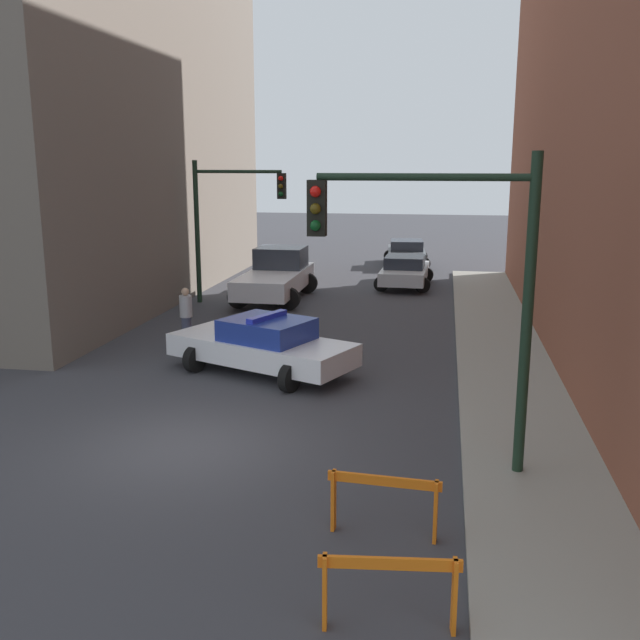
% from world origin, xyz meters
% --- Properties ---
extents(ground_plane, '(120.00, 120.00, 0.00)m').
position_xyz_m(ground_plane, '(0.00, 0.00, 0.00)').
color(ground_plane, '#38383D').
extents(sidewalk_right, '(2.40, 44.00, 0.12)m').
position_xyz_m(sidewalk_right, '(6.20, 0.00, 0.06)').
color(sidewalk_right, gray).
rests_on(sidewalk_right, ground_plane).
extents(building_corner_left, '(14.00, 20.00, 17.20)m').
position_xyz_m(building_corner_left, '(-12.00, 14.00, 8.60)').
color(building_corner_left, '#6B6056').
rests_on(building_corner_left, ground_plane).
extents(traffic_light_near, '(3.64, 0.35, 5.20)m').
position_xyz_m(traffic_light_near, '(4.73, -0.31, 3.53)').
color(traffic_light_near, black).
rests_on(traffic_light_near, sidewalk_right).
extents(traffic_light_far, '(3.44, 0.35, 5.20)m').
position_xyz_m(traffic_light_far, '(-3.30, 13.26, 3.40)').
color(traffic_light_far, black).
rests_on(traffic_light_far, ground_plane).
extents(police_car, '(5.05, 3.55, 1.52)m').
position_xyz_m(police_car, '(0.23, 4.77, 0.72)').
color(police_car, white).
rests_on(police_car, ground_plane).
extents(white_truck, '(2.66, 5.41, 1.90)m').
position_xyz_m(white_truck, '(-1.70, 14.34, 0.91)').
color(white_truck, silver).
rests_on(white_truck, ground_plane).
extents(parked_car_near, '(2.35, 4.35, 1.31)m').
position_xyz_m(parked_car_near, '(2.97, 17.96, 0.67)').
color(parked_car_near, silver).
rests_on(parked_car_near, ground_plane).
extents(parked_car_mid, '(2.50, 4.43, 1.31)m').
position_xyz_m(parked_car_mid, '(2.70, 24.12, 0.67)').
color(parked_car_mid, '#474C51').
rests_on(parked_car_mid, ground_plane).
extents(pedestrian_crossing, '(0.38, 0.38, 1.66)m').
position_xyz_m(pedestrian_crossing, '(-2.63, 7.13, 0.86)').
color(pedestrian_crossing, '#474C66').
rests_on(pedestrian_crossing, ground_plane).
extents(barrier_front, '(1.60, 0.32, 0.90)m').
position_xyz_m(barrier_front, '(4.09, -4.67, 0.62)').
color(barrier_front, orange).
rests_on(barrier_front, ground_plane).
extents(barrier_mid, '(1.60, 0.26, 0.90)m').
position_xyz_m(barrier_mid, '(3.86, -2.61, 0.62)').
color(barrier_mid, orange).
rests_on(barrier_mid, ground_plane).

